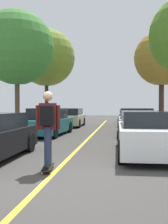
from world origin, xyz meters
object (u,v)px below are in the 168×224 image
parked_car_right_farthest (128,115)px  street_tree_left_near (46,58)px  street_tree_left_nearest (17,48)px  skateboard (48,167)px  parked_car_right_near (135,122)px  parked_car_left_far (70,117)px  parked_car_left_near (48,122)px  skateboarder (48,124)px  street_tree_right_near (162,58)px  parked_car_right_far (130,118)px  parked_car_right_nearest (146,132)px

parked_car_right_farthest → street_tree_left_near: size_ratio=0.58×
street_tree_left_nearest → skateboard: 10.80m
parked_car_right_near → parked_car_left_far: bearing=131.3°
parked_car_right_near → parked_car_right_farthest: size_ratio=1.01×
parked_car_right_farthest → street_tree_left_nearest: (-6.79, -12.71, 4.33)m
street_tree_left_near → parked_car_left_near: bearing=-73.5°
parked_car_left_near → skateboard: 7.98m
street_tree_left_nearest → skateboarder: street_tree_left_nearest is taller
street_tree_right_near → skateboard: bearing=-108.9°
parked_car_right_far → parked_car_right_near: bearing=-90.0°
street_tree_right_near → skateboard: 15.16m
street_tree_left_nearest → parked_car_right_far: bearing=44.6°
skateboard → street_tree_left_near: bearing=106.0°
parked_car_right_near → skateboard: parked_car_right_near is taller
street_tree_left_nearest → skateboard: bearing=-63.8°
parked_car_left_near → street_tree_left_nearest: bearing=155.3°
parked_car_left_far → parked_car_right_near: bearing=-48.7°
street_tree_right_near → parked_car_right_farthest: bearing=105.3°
street_tree_left_nearest → street_tree_right_near: 10.18m
street_tree_left_nearest → skateboarder: size_ratio=3.91×
parked_car_right_near → street_tree_left_near: street_tree_left_near is taller
parked_car_right_near → parked_car_right_far: 6.82m
parked_car_right_near → street_tree_left_near: size_ratio=0.58×
parked_car_right_farthest → street_tree_right_near: (2.13, -7.80, 4.39)m
parked_car_right_nearest → parked_car_right_farthest: 18.78m
parked_car_right_nearest → skateboard: bearing=-134.4°
parked_car_left_far → parked_car_right_near: size_ratio=0.91×
parked_car_left_near → parked_car_left_far: (-0.00, 6.14, 0.00)m
street_tree_left_nearest → street_tree_right_near: (8.91, 4.91, 0.05)m
parked_car_left_near → parked_car_right_near: bearing=10.4°
parked_car_left_near → street_tree_right_near: street_tree_right_near is taller
street_tree_right_near → street_tree_left_near: bearing=171.7°
parked_car_right_nearest → skateboard: parked_car_right_nearest is taller
skateboard → parked_car_right_near: bearing=73.5°
parked_car_right_nearest → parked_car_right_near: bearing=90.0°
skateboard → street_tree_right_near: bearing=71.1°
parked_car_right_farthest → skateboarder: bearing=-96.7°
skateboard → parked_car_right_far: bearing=80.6°
parked_car_left_far → parked_car_right_farthest: 8.87m
parked_car_left_far → parked_car_right_nearest: 12.16m
parked_car_left_far → street_tree_right_near: (6.78, -0.25, 4.31)m
parked_car_left_near → parked_car_right_far: size_ratio=1.02×
parked_car_right_far → parked_car_right_farthest: 6.02m
parked_car_right_far → street_tree_left_near: street_tree_left_near is taller
parked_car_right_nearest → parked_car_right_farthest: parked_car_right_nearest is taller
parked_car_right_farthest → skateboarder: (-2.52, -21.39, 0.50)m
street_tree_left_nearest → street_tree_right_near: size_ratio=1.02×
parked_car_right_nearest → street_tree_left_near: bearing=118.9°
parked_car_right_farthest → skateboard: 21.52m
parked_car_right_nearest → skateboarder: skateboarder is taller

